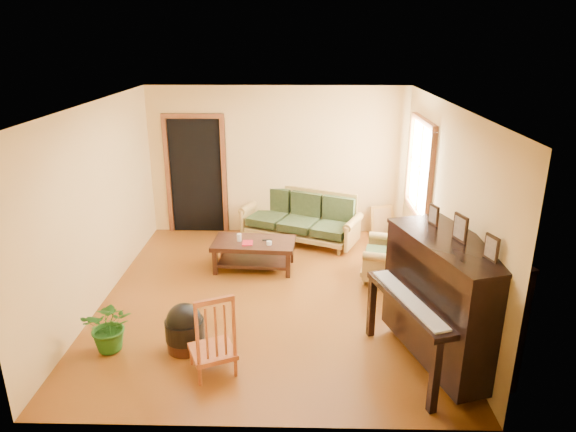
{
  "coord_description": "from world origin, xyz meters",
  "views": [
    {
      "loc": [
        0.39,
        -6.28,
        3.39
      ],
      "look_at": [
        0.23,
        0.2,
        1.1
      ],
      "focal_mm": 32.0,
      "sensor_mm": 36.0,
      "label": 1
    }
  ],
  "objects_px": {
    "footstool": "(185,333)",
    "red_chair": "(211,331)",
    "piano": "(447,303)",
    "sofa": "(300,218)",
    "ceramic_crock": "(393,232)",
    "armchair": "(387,252)",
    "coffee_table": "(254,255)",
    "potted_plant": "(110,325)"
  },
  "relations": [
    {
      "from": "ceramic_crock",
      "to": "sofa",
      "type": "bearing_deg",
      "value": -174.75
    },
    {
      "from": "coffee_table",
      "to": "sofa",
      "type": "bearing_deg",
      "value": 58.41
    },
    {
      "from": "potted_plant",
      "to": "footstool",
      "type": "bearing_deg",
      "value": 1.95
    },
    {
      "from": "piano",
      "to": "red_chair",
      "type": "relative_size",
      "value": 1.69
    },
    {
      "from": "coffee_table",
      "to": "potted_plant",
      "type": "distance_m",
      "value": 2.62
    },
    {
      "from": "ceramic_crock",
      "to": "armchair",
      "type": "bearing_deg",
      "value": -103.26
    },
    {
      "from": "potted_plant",
      "to": "coffee_table",
      "type": "bearing_deg",
      "value": 56.76
    },
    {
      "from": "armchair",
      "to": "sofa",
      "type": "bearing_deg",
      "value": 145.64
    },
    {
      "from": "coffee_table",
      "to": "potted_plant",
      "type": "bearing_deg",
      "value": -123.24
    },
    {
      "from": "potted_plant",
      "to": "red_chair",
      "type": "bearing_deg",
      "value": -16.65
    },
    {
      "from": "footstool",
      "to": "red_chair",
      "type": "distance_m",
      "value": 0.61
    },
    {
      "from": "red_chair",
      "to": "ceramic_crock",
      "type": "xyz_separation_m",
      "value": [
        2.56,
        3.83,
        -0.36
      ]
    },
    {
      "from": "coffee_table",
      "to": "footstool",
      "type": "height_order",
      "value": "coffee_table"
    },
    {
      "from": "sofa",
      "to": "red_chair",
      "type": "distance_m",
      "value": 3.8
    },
    {
      "from": "sofa",
      "to": "armchair",
      "type": "distance_m",
      "value": 1.91
    },
    {
      "from": "armchair",
      "to": "footstool",
      "type": "xyz_separation_m",
      "value": [
        -2.57,
        -1.87,
        -0.21
      ]
    },
    {
      "from": "piano",
      "to": "potted_plant",
      "type": "bearing_deg",
      "value": 160.49
    },
    {
      "from": "footstool",
      "to": "red_chair",
      "type": "bearing_deg",
      "value": -45.91
    },
    {
      "from": "armchair",
      "to": "piano",
      "type": "height_order",
      "value": "piano"
    },
    {
      "from": "piano",
      "to": "sofa",
      "type": "bearing_deg",
      "value": 96.9
    },
    {
      "from": "footstool",
      "to": "potted_plant",
      "type": "bearing_deg",
      "value": -178.05
    },
    {
      "from": "red_chair",
      "to": "potted_plant",
      "type": "height_order",
      "value": "red_chair"
    },
    {
      "from": "potted_plant",
      "to": "armchair",
      "type": "bearing_deg",
      "value": 29.15
    },
    {
      "from": "footstool",
      "to": "ceramic_crock",
      "type": "height_order",
      "value": "footstool"
    },
    {
      "from": "coffee_table",
      "to": "footstool",
      "type": "bearing_deg",
      "value": -105.52
    },
    {
      "from": "sofa",
      "to": "coffee_table",
      "type": "relative_size",
      "value": 1.63
    },
    {
      "from": "coffee_table",
      "to": "armchair",
      "type": "xyz_separation_m",
      "value": [
        1.97,
        -0.29,
        0.19
      ]
    },
    {
      "from": "armchair",
      "to": "red_chair",
      "type": "distance_m",
      "value": 3.15
    },
    {
      "from": "coffee_table",
      "to": "armchair",
      "type": "bearing_deg",
      "value": -8.35
    },
    {
      "from": "ceramic_crock",
      "to": "potted_plant",
      "type": "xyz_separation_m",
      "value": [
        -3.78,
        -3.47,
        0.19
      ]
    },
    {
      "from": "footstool",
      "to": "armchair",
      "type": "bearing_deg",
      "value": 36.05
    },
    {
      "from": "sofa",
      "to": "footstool",
      "type": "bearing_deg",
      "value": -87.43
    },
    {
      "from": "armchair",
      "to": "ceramic_crock",
      "type": "xyz_separation_m",
      "value": [
        0.37,
        1.57,
        -0.3
      ]
    },
    {
      "from": "coffee_table",
      "to": "piano",
      "type": "xyz_separation_m",
      "value": [
        2.26,
        -2.32,
        0.49
      ]
    },
    {
      "from": "armchair",
      "to": "red_chair",
      "type": "bearing_deg",
      "value": -120.45
    },
    {
      "from": "piano",
      "to": "ceramic_crock",
      "type": "xyz_separation_m",
      "value": [
        0.09,
        3.61,
        -0.6
      ]
    },
    {
      "from": "sofa",
      "to": "piano",
      "type": "distance_m",
      "value": 3.8
    },
    {
      "from": "piano",
      "to": "footstool",
      "type": "xyz_separation_m",
      "value": [
        -2.86,
        0.16,
        -0.5
      ]
    },
    {
      "from": "potted_plant",
      "to": "ceramic_crock",
      "type": "bearing_deg",
      "value": 42.58
    },
    {
      "from": "piano",
      "to": "potted_plant",
      "type": "height_order",
      "value": "piano"
    },
    {
      "from": "sofa",
      "to": "potted_plant",
      "type": "height_order",
      "value": "sofa"
    },
    {
      "from": "sofa",
      "to": "potted_plant",
      "type": "bearing_deg",
      "value": -98.64
    }
  ]
}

